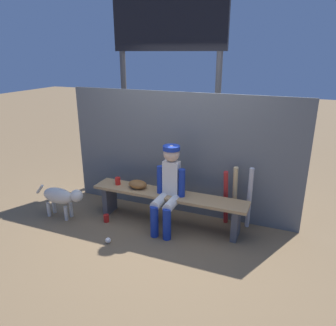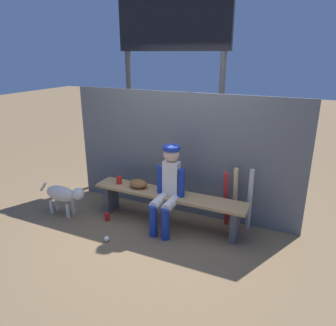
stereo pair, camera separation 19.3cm
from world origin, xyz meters
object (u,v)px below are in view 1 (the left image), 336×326
object	(u,v)px
baseball_glove	(138,184)
dog	(61,197)
player_seated	(168,186)
bat_aluminum_silver	(249,198)
scoreboard	(172,48)
baseball	(108,240)
dugout_bench	(168,200)
bat_aluminum_red	(226,198)
cup_on_ground	(106,218)
cup_on_bench	(118,181)
bat_wood_natural	(235,196)

from	to	relation	value
baseball_glove	dog	size ratio (longest dim) A/B	0.33
player_seated	bat_aluminum_silver	world-z (taller)	player_seated
player_seated	baseball_glove	xyz separation A→B (m)	(-0.53, 0.11, -0.11)
player_seated	bat_aluminum_silver	bearing A→B (deg)	22.22
baseball_glove	scoreboard	size ratio (longest dim) A/B	0.08
player_seated	baseball	world-z (taller)	player_seated
player_seated	dog	size ratio (longest dim) A/B	1.40
baseball	dog	distance (m)	1.10
dugout_bench	bat_aluminum_red	bearing A→B (deg)	20.75
bat_aluminum_red	scoreboard	xyz separation A→B (m)	(-1.29, 1.15, 2.01)
dugout_bench	bat_aluminum_red	world-z (taller)	bat_aluminum_red
cup_on_ground	cup_on_bench	world-z (taller)	cup_on_bench
scoreboard	bat_aluminum_silver	bearing A→B (deg)	-35.28
baseball_glove	cup_on_ground	size ratio (longest dim) A/B	2.55
bat_aluminum_silver	baseball_glove	bearing A→B (deg)	-168.88
baseball	baseball_glove	bearing A→B (deg)	85.95
dugout_bench	bat_wood_natural	distance (m)	0.94
baseball	scoreboard	bearing A→B (deg)	89.91
bat_aluminum_red	bat_wood_natural	size ratio (longest dim) A/B	0.93
cup_on_ground	cup_on_bench	bearing A→B (deg)	82.45
dugout_bench	baseball_glove	size ratio (longest dim) A/B	8.01
baseball_glove	cup_on_bench	bearing A→B (deg)	178.34
dugout_bench	cup_on_bench	xyz separation A→B (m)	(-0.82, 0.01, 0.17)
baseball_glove	dog	world-z (taller)	baseball_glove
bat_aluminum_red	dog	distance (m)	2.40
cup_on_ground	dog	distance (m)	0.74
baseball	cup_on_ground	size ratio (longest dim) A/B	0.67
player_seated	dog	xyz separation A→B (m)	(-1.58, -0.30, -0.31)
bat_aluminum_red	dugout_bench	bearing A→B (deg)	-159.25
bat_wood_natural	cup_on_bench	xyz separation A→B (m)	(-1.69, -0.31, 0.08)
dugout_bench	dog	xyz separation A→B (m)	(-1.53, -0.42, -0.03)
cup_on_bench	dog	world-z (taller)	cup_on_bench
dugout_bench	cup_on_ground	distance (m)	0.96
baseball	dog	bearing A→B (deg)	161.00
bat_wood_natural	baseball	distance (m)	1.82
dugout_bench	bat_aluminum_red	size ratio (longest dim) A/B	2.68
player_seated	scoreboard	xyz separation A→B (m)	(-0.58, 1.56, 1.78)
dugout_bench	bat_wood_natural	xyz separation A→B (m)	(0.88, 0.32, 0.08)
bat_aluminum_red	dog	world-z (taller)	bat_aluminum_red
baseball	cup_on_bench	world-z (taller)	cup_on_bench
dugout_bench	dog	distance (m)	1.59
bat_wood_natural	cup_on_ground	distance (m)	1.88
bat_aluminum_silver	cup_on_ground	distance (m)	2.06
cup_on_ground	cup_on_bench	size ratio (longest dim) A/B	1.00
scoreboard	baseball	bearing A→B (deg)	-90.09
dugout_bench	cup_on_ground	size ratio (longest dim) A/B	20.39
bat_wood_natural	baseball_glove	bearing A→B (deg)	-166.67
bat_wood_natural	dog	distance (m)	2.52
player_seated	dog	bearing A→B (deg)	-169.17
dog	baseball_glove	bearing A→B (deg)	21.55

